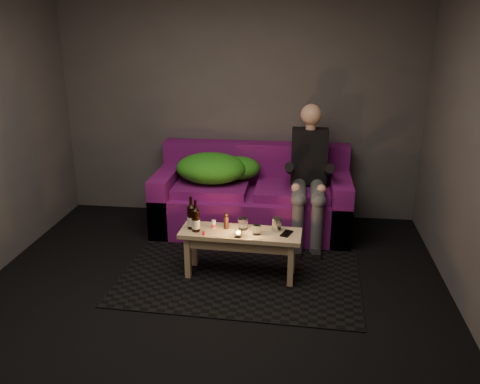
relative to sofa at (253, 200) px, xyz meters
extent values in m
plane|color=black|center=(-0.20, -1.82, -0.32)|extent=(4.50, 4.50, 0.00)
plane|color=#4A4749|center=(-0.20, 0.43, 0.98)|extent=(4.00, 0.00, 4.00)
cube|color=black|center=(0.00, -1.06, -0.32)|extent=(2.17, 1.62, 0.01)
cube|color=#680E6B|center=(0.00, -0.05, -0.10)|extent=(2.05, 0.92, 0.43)
cube|color=#680E6B|center=(0.00, 0.30, 0.34)|extent=(2.05, 0.23, 0.45)
cube|color=#680E6B|center=(-0.92, -0.05, 0.00)|extent=(0.21, 0.92, 0.64)
cube|color=#680E6B|center=(0.92, -0.05, 0.00)|extent=(0.21, 0.92, 0.64)
cube|color=#680E6B|center=(-0.43, -0.10, 0.15)|extent=(0.77, 0.62, 0.10)
cube|color=#680E6B|center=(0.43, -0.10, 0.15)|extent=(0.77, 0.62, 0.10)
ellipsoid|color=#248718|center=(-0.44, -0.05, 0.36)|extent=(0.74, 0.58, 0.31)
ellipsoid|color=#248718|center=(-0.15, 0.09, 0.33)|extent=(0.45, 0.37, 0.25)
ellipsoid|color=#248718|center=(-0.67, 0.07, 0.29)|extent=(0.33, 0.27, 0.16)
cube|color=black|center=(0.59, 0.00, 0.51)|extent=(0.37, 0.23, 0.57)
sphere|color=#E3AC8E|center=(0.59, 0.00, 0.94)|extent=(0.22, 0.22, 0.22)
cylinder|color=#4C4F57|center=(0.50, -0.32, 0.22)|extent=(0.14, 0.51, 0.14)
cylinder|color=#4C4F57|center=(0.68, -0.32, 0.22)|extent=(0.14, 0.51, 0.14)
cylinder|color=#4C4F57|center=(0.50, -0.56, -0.06)|extent=(0.11, 0.11, 0.52)
cylinder|color=#4C4F57|center=(0.68, -0.56, -0.06)|extent=(0.11, 0.11, 0.52)
cube|color=black|center=(0.50, -0.63, -0.29)|extent=(0.09, 0.23, 0.06)
cube|color=black|center=(0.68, -0.63, -0.29)|extent=(0.09, 0.23, 0.06)
cube|color=#DEB082|center=(0.00, -1.11, 0.09)|extent=(1.07, 0.38, 0.04)
cube|color=#DEB082|center=(0.00, -1.11, 0.03)|extent=(0.93, 0.30, 0.10)
cube|color=#DEB082|center=(-0.45, -1.22, -0.12)|extent=(0.05, 0.05, 0.39)
cube|color=#DEB082|center=(-0.44, -0.98, -0.12)|extent=(0.05, 0.05, 0.39)
cube|color=#DEB082|center=(0.45, -1.25, -0.12)|extent=(0.05, 0.05, 0.39)
cube|color=#DEB082|center=(0.46, -1.01, -0.12)|extent=(0.05, 0.05, 0.39)
cylinder|color=black|center=(-0.43, -1.10, 0.21)|extent=(0.07, 0.07, 0.20)
cylinder|color=white|center=(-0.43, -1.10, 0.18)|extent=(0.07, 0.07, 0.08)
cone|color=black|center=(-0.43, -1.10, 0.33)|extent=(0.07, 0.07, 0.03)
cylinder|color=black|center=(-0.43, -1.10, 0.36)|extent=(0.03, 0.03, 0.09)
cylinder|color=black|center=(-0.38, -1.15, 0.21)|extent=(0.07, 0.07, 0.19)
cylinder|color=white|center=(-0.38, -1.15, 0.18)|extent=(0.07, 0.07, 0.08)
cone|color=black|center=(-0.38, -1.15, 0.32)|extent=(0.07, 0.07, 0.03)
cylinder|color=black|center=(-0.38, -1.15, 0.35)|extent=(0.03, 0.03, 0.09)
cylinder|color=silver|center=(-0.24, -1.07, 0.15)|extent=(0.04, 0.04, 0.08)
cylinder|color=black|center=(-0.13, -1.06, 0.17)|extent=(0.06, 0.06, 0.12)
cylinder|color=white|center=(0.02, -1.06, 0.16)|extent=(0.10, 0.10, 0.10)
cylinder|color=white|center=(0.00, -1.23, 0.14)|extent=(0.07, 0.07, 0.05)
sphere|color=orange|center=(0.00, -1.23, 0.15)|extent=(0.02, 0.02, 0.02)
cylinder|color=white|center=(0.15, -1.15, 0.16)|extent=(0.07, 0.07, 0.09)
cylinder|color=#ADAFB4|center=(0.32, -1.05, 0.17)|extent=(0.10, 0.10, 0.12)
cube|color=black|center=(0.41, -1.12, 0.12)|extent=(0.12, 0.16, 0.01)
cube|color=red|center=(-0.31, -1.21, 0.12)|extent=(0.03, 0.07, 0.01)
camera|label=1|loc=(0.50, -5.15, 1.90)|focal=38.00mm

